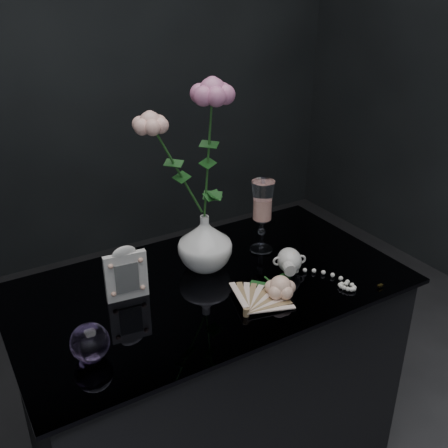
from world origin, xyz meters
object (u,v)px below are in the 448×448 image
wine_glass (262,217)px  loose_rose (280,287)px  pearl_jar (289,259)px  picture_frame (126,273)px  vase (205,242)px  paperweight (90,342)px

wine_glass → loose_rose: 0.27m
pearl_jar → picture_frame: bearing=-170.9°
vase → wine_glass: (0.19, 0.00, 0.03)m
loose_rose → pearl_jar: size_ratio=0.72×
loose_rose → pearl_jar: bearing=57.9°
wine_glass → loose_rose: bearing=-113.2°
vase → paperweight: 0.45m
picture_frame → loose_rose: 0.39m
paperweight → loose_rose: bearing=-1.9°
picture_frame → pearl_jar: picture_frame is taller
vase → pearl_jar: vase is taller
paperweight → vase: bearing=28.1°
vase → paperweight: bearing=-151.9°
vase → picture_frame: 0.25m
paperweight → loose_rose: (0.49, -0.02, -0.01)m
pearl_jar → loose_rose: bearing=-114.7°
wine_glass → paperweight: wine_glass is taller
picture_frame → paperweight: (-0.15, -0.18, -0.03)m
paperweight → pearl_jar: bearing=7.5°
loose_rose → paperweight: bearing=-167.4°
vase → wine_glass: bearing=0.6°
paperweight → picture_frame: bearing=49.3°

